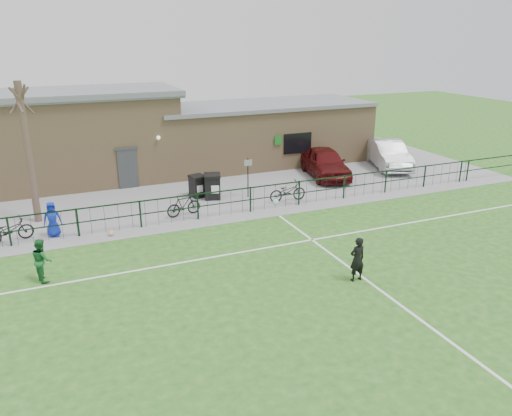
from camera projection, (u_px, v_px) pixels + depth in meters
name	position (u px, v px, depth m)	size (l,w,h in m)	color
ground	(318.00, 296.00, 15.64)	(90.00, 90.00, 0.00)	#26591A
paving_strip	(196.00, 183.00, 27.36)	(34.00, 13.00, 0.02)	gray
pitch_line_touch	(232.00, 216.00, 22.41)	(28.00, 0.10, 0.01)	white
pitch_line_mid	(266.00, 248.00, 19.11)	(28.00, 0.10, 0.01)	white
pitch_line_perp	(371.00, 284.00, 16.37)	(0.10, 16.00, 0.01)	white
perimeter_fence	(230.00, 202.00, 22.39)	(28.00, 0.10, 1.20)	black
bare_tree	(28.00, 154.00, 20.81)	(0.30, 0.30, 6.00)	#4C382E
wheelie_bin_left	(198.00, 187.00, 24.95)	(0.66, 0.75, 1.00)	black
wheelie_bin_right	(212.00, 187.00, 24.64)	(0.76, 0.86, 1.15)	black
sign_post	(248.00, 178.00, 24.70)	(0.06, 0.06, 2.00)	black
car_maroon	(325.00, 162.00, 28.32)	(1.94, 4.82, 1.64)	#4C0D0E
car_silver	(388.00, 154.00, 30.28)	(1.72, 4.94, 1.63)	#B7BBBF
bicycle_c	(9.00, 231.00, 19.46)	(0.63, 1.80, 0.95)	black
bicycle_d	(184.00, 205.00, 22.29)	(0.46, 1.63, 0.98)	black
bicycle_e	(288.00, 191.00, 24.23)	(0.65, 1.86, 0.98)	black
spectator_child	(52.00, 219.00, 19.95)	(0.70, 0.46, 1.44)	#1228AF
goalkeeper_kick	(354.00, 257.00, 16.43)	(1.75, 3.75, 1.96)	black
outfield_player	(42.00, 260.00, 16.39)	(0.71, 0.55, 1.46)	#1B612D
ball_ground	(111.00, 233.00, 20.19)	(0.24, 0.24, 0.24)	silver
clubhouse	(165.00, 135.00, 28.90)	(24.25, 5.40, 4.96)	tan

